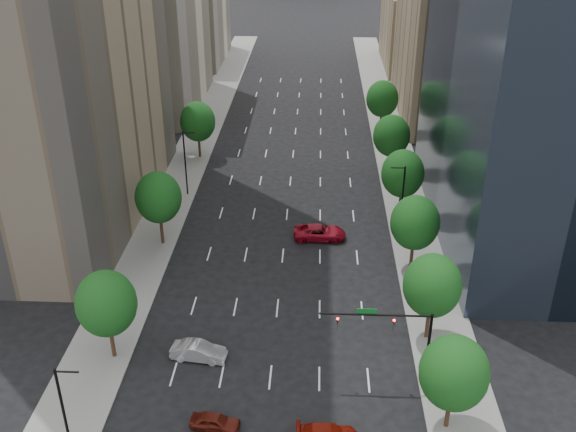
# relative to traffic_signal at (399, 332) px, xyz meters

# --- Properties ---
(sidewalk_left) EXTENTS (6.00, 200.00, 0.15)m
(sidewalk_left) POSITION_rel_traffic_signal_xyz_m (-26.03, 30.00, -5.10)
(sidewalk_left) COLOR slate
(sidewalk_left) RESTS_ON ground
(sidewalk_right) EXTENTS (6.00, 200.00, 0.15)m
(sidewalk_right) POSITION_rel_traffic_signal_xyz_m (4.97, 30.00, -5.10)
(sidewalk_right) COLOR slate
(sidewalk_right) RESTS_ON ground
(midrise_cream_left) EXTENTS (14.00, 30.00, 35.00)m
(midrise_cream_left) POSITION_rel_traffic_signal_xyz_m (-35.53, 73.00, 12.33)
(midrise_cream_left) COLOR beige
(midrise_cream_left) RESTS_ON ground
(filler_left) EXTENTS (14.00, 26.00, 18.00)m
(filler_left) POSITION_rel_traffic_signal_xyz_m (-35.53, 106.00, 3.83)
(filler_left) COLOR beige
(filler_left) RESTS_ON ground
(parking_tan_right) EXTENTS (14.00, 30.00, 30.00)m
(parking_tan_right) POSITION_rel_traffic_signal_xyz_m (14.47, 70.00, 9.83)
(parking_tan_right) COLOR #8C7759
(parking_tan_right) RESTS_ON ground
(filler_right) EXTENTS (14.00, 26.00, 16.00)m
(filler_right) POSITION_rel_traffic_signal_xyz_m (14.47, 103.00, 2.83)
(filler_right) COLOR #8C7759
(filler_right) RESTS_ON ground
(tree_right_0) EXTENTS (5.20, 5.20, 8.39)m
(tree_right_0) POSITION_rel_traffic_signal_xyz_m (3.47, -5.00, 0.22)
(tree_right_0) COLOR #382316
(tree_right_0) RESTS_ON ground
(tree_right_1) EXTENTS (5.20, 5.20, 8.75)m
(tree_right_1) POSITION_rel_traffic_signal_xyz_m (3.47, 6.00, 0.58)
(tree_right_1) COLOR #382316
(tree_right_1) RESTS_ON ground
(tree_right_2) EXTENTS (5.20, 5.20, 8.61)m
(tree_right_2) POSITION_rel_traffic_signal_xyz_m (3.47, 18.00, 0.43)
(tree_right_2) COLOR #382316
(tree_right_2) RESTS_ON ground
(tree_right_3) EXTENTS (5.20, 5.20, 8.89)m
(tree_right_3) POSITION_rel_traffic_signal_xyz_m (3.47, 30.00, 0.72)
(tree_right_3) COLOR #382316
(tree_right_3) RESTS_ON ground
(tree_right_4) EXTENTS (5.20, 5.20, 8.46)m
(tree_right_4) POSITION_rel_traffic_signal_xyz_m (3.47, 44.00, 0.29)
(tree_right_4) COLOR #382316
(tree_right_4) RESTS_ON ground
(tree_right_5) EXTENTS (5.20, 5.20, 8.75)m
(tree_right_5) POSITION_rel_traffic_signal_xyz_m (3.47, 60.00, 0.58)
(tree_right_5) COLOR #382316
(tree_right_5) RESTS_ON ground
(tree_left_0) EXTENTS (5.20, 5.20, 8.75)m
(tree_left_0) POSITION_rel_traffic_signal_xyz_m (-24.53, 2.00, 0.58)
(tree_left_0) COLOR #382316
(tree_left_0) RESTS_ON ground
(tree_left_1) EXTENTS (5.20, 5.20, 8.97)m
(tree_left_1) POSITION_rel_traffic_signal_xyz_m (-24.53, 22.00, 0.79)
(tree_left_1) COLOR #382316
(tree_left_1) RESTS_ON ground
(tree_left_2) EXTENTS (5.20, 5.20, 8.68)m
(tree_left_2) POSITION_rel_traffic_signal_xyz_m (-24.53, 48.00, 0.50)
(tree_left_2) COLOR #382316
(tree_left_2) RESTS_ON ground
(streetlight_rn) EXTENTS (1.70, 0.20, 9.00)m
(streetlight_rn) POSITION_rel_traffic_signal_xyz_m (2.91, 25.00, -0.33)
(streetlight_rn) COLOR black
(streetlight_rn) RESTS_ON ground
(streetlight_ls) EXTENTS (1.70, 0.20, 9.00)m
(streetlight_ls) POSITION_rel_traffic_signal_xyz_m (-23.96, -10.00, -0.33)
(streetlight_ls) COLOR black
(streetlight_ls) RESTS_ON ground
(streetlight_ln) EXTENTS (1.70, 0.20, 9.00)m
(streetlight_ln) POSITION_rel_traffic_signal_xyz_m (-23.96, 35.00, -0.33)
(streetlight_ln) COLOR black
(streetlight_ln) RESTS_ON ground
(traffic_signal) EXTENTS (9.12, 0.40, 7.38)m
(traffic_signal) POSITION_rel_traffic_signal_xyz_m (0.00, 0.00, 0.00)
(traffic_signal) COLOR black
(traffic_signal) RESTS_ON ground
(car_maroon) EXTENTS (4.06, 2.04, 1.33)m
(car_maroon) POSITION_rel_traffic_signal_xyz_m (-14.36, -5.96, -4.51)
(car_maroon) COLOR #4D140C
(car_maroon) RESTS_ON ground
(car_silver) EXTENTS (5.06, 2.28, 1.61)m
(car_silver) POSITION_rel_traffic_signal_xyz_m (-16.98, 2.12, -4.37)
(car_silver) COLOR #A4A4A9
(car_silver) RESTS_ON ground
(car_red_far) EXTENTS (6.16, 2.97, 1.69)m
(car_red_far) POSITION_rel_traffic_signal_xyz_m (-6.42, 24.04, -4.33)
(car_red_far) COLOR maroon
(car_red_far) RESTS_ON ground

